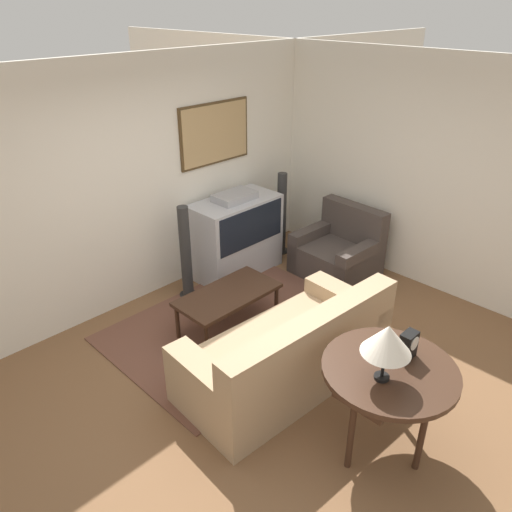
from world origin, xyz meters
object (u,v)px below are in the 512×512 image
console_table (390,376)px  speaker_tower_left (186,255)px  table_lamp (387,340)px  mantel_clock (408,345)px  tv (236,236)px  armchair (338,253)px  speaker_tower_right (282,216)px  couch (289,354)px  coffee_table (228,296)px

console_table → speaker_tower_left: bearing=83.6°
table_lamp → mantel_clock: size_ratio=2.10×
tv → console_table: size_ratio=1.13×
tv → table_lamp: size_ratio=2.51×
mantel_clock → console_table: bearing=176.3°
armchair → console_table: bearing=-44.2°
console_table → table_lamp: 0.43m
tv → speaker_tower_left: size_ratio=1.00×
table_lamp → speaker_tower_right: 3.59m
couch → mantel_clock: 1.19m
speaker_tower_right → coffee_table: bearing=-154.5°
table_lamp → speaker_tower_right: size_ratio=0.40×
armchair → console_table: size_ratio=0.95×
couch → coffee_table: size_ratio=1.84×
tv → coffee_table: 1.27m
tv → speaker_tower_left: 0.82m
couch → console_table: 1.09m
armchair → speaker_tower_right: bearing=-172.7°
speaker_tower_left → tv: bearing=2.5°
table_lamp → speaker_tower_right: table_lamp is taller
console_table → speaker_tower_right: size_ratio=0.88×
console_table → mantel_clock: bearing=-3.7°
couch → speaker_tower_left: size_ratio=1.77×
coffee_table → speaker_tower_left: 0.85m
coffee_table → speaker_tower_right: size_ratio=0.96×
coffee_table → speaker_tower_left: size_ratio=0.96×
armchair → speaker_tower_left: (-1.71, 0.91, 0.26)m
coffee_table → tv: bearing=43.2°
coffee_table → speaker_tower_left: (0.10, 0.83, 0.15)m
table_lamp → couch: bearing=79.8°
console_table → mantel_clock: (0.19, -0.01, 0.18)m
speaker_tower_left → speaker_tower_right: (1.63, 0.00, 0.00)m
coffee_table → table_lamp: (-0.36, -2.03, 0.72)m
tv → table_lamp: bearing=-113.9°
table_lamp → speaker_tower_right: (2.10, 2.86, -0.57)m
couch → speaker_tower_right: 2.66m
console_table → speaker_tower_right: 3.45m
couch → speaker_tower_left: speaker_tower_left is taller
couch → armchair: 2.19m
tv → couch: size_ratio=0.56×
couch → mantel_clock: size_ratio=9.38×
couch → armchair: couch is taller
armchair → mantel_clock: bearing=-41.1°
coffee_table → speaker_tower_right: (1.74, 0.83, 0.15)m
couch → table_lamp: 1.32m
armchair → coffee_table: (-1.82, 0.09, 0.12)m
coffee_table → couch: bearing=-99.9°
tv → armchair: size_ratio=1.19×
couch → console_table: (-0.04, -1.01, 0.40)m
table_lamp → speaker_tower_left: bearing=80.8°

